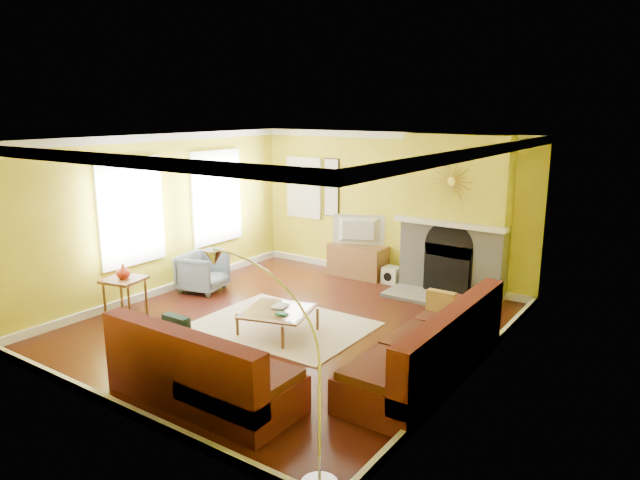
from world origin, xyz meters
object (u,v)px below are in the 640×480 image
Objects in this scene: coffee_table at (278,321)px; media_console at (358,261)px; side_table at (125,297)px; arc_lamp at (270,369)px; sectional_sofa at (320,330)px; armchair at (203,272)px.

coffee_table is 3.12m from media_console.
side_table reaches higher than coffee_table.
media_console is at bearing 113.74° from arc_lamp.
sectional_sofa is 1.96× the size of arc_lamp.
coffee_table is at bearing -80.13° from media_console.
sectional_sofa reaches higher than media_console.
arc_lamp is (2.43, -5.53, 0.65)m from media_console.
media_console is 6.07m from arc_lamp.
armchair is 1.55m from side_table.
arc_lamp is at bearing -66.26° from media_console.
media_console is 1.50× the size of armchair.
armchair is (-3.35, 1.27, -0.12)m from sectional_sofa.
sectional_sofa is 3.91m from media_console.
coffee_table is 1.50× the size of side_table.
sectional_sofa is at bearing -24.84° from coffee_table.
arc_lamp is (0.84, -1.96, 0.50)m from sectional_sofa.
arc_lamp reaches higher than media_console.
arc_lamp reaches higher than sectional_sofa.
coffee_table is 3.20m from arc_lamp.
sectional_sofa is 5.12× the size of armchair.
media_console is 2.89m from armchair.
armchair reaches higher than coffee_table.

